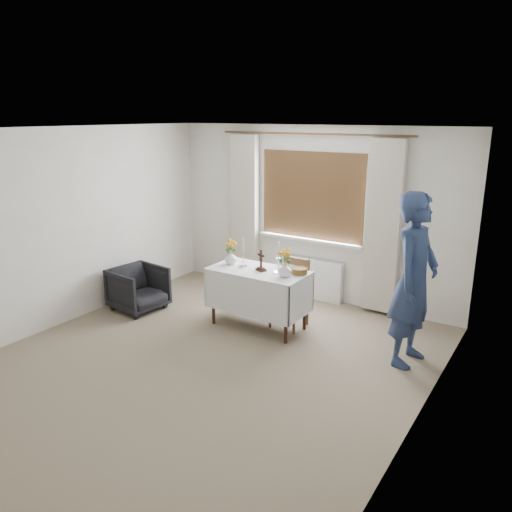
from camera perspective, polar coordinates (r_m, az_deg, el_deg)
The scene contains 12 objects.
ground at distance 5.67m, azimuth -5.69°, elevation -11.96°, with size 5.00×5.00×0.00m, color gray.
altar_table at distance 6.36m, azimuth 0.28°, elevation -4.89°, with size 1.24×0.64×0.76m, color silver.
wooden_chair at distance 6.37m, azimuth 3.82°, elevation -4.31°, with size 0.41×0.41×0.89m, color brown, non-canonical shape.
armchair at distance 7.13m, azimuth -13.28°, elevation -3.65°, with size 0.65×0.67×0.61m, color black.
person at distance 5.56m, azimuth 17.62°, elevation -2.64°, with size 0.69×0.45×1.89m, color navy.
radiator at distance 7.43m, azimuth 5.89°, elevation -2.51°, with size 1.10×0.10×0.60m, color silver.
wooden_cross at distance 6.17m, azimuth 0.58°, elevation -0.50°, with size 0.13×0.09×0.27m, color black, non-canonical shape.
candlestick_left at distance 6.31m, azimuth -1.47°, elevation 0.41°, with size 0.11×0.11×0.38m, color silver, non-canonical shape.
candlestick_right at distance 6.08m, azimuth 2.57°, elevation -0.16°, with size 0.11×0.11×0.39m, color silver, non-canonical shape.
flower_vase_left at distance 6.47m, azimuth -2.89°, elevation -0.20°, with size 0.16×0.16×0.17m, color silver.
flower_vase_right at distance 5.97m, azimuth 3.30°, elevation -1.56°, with size 0.17×0.17×0.18m, color silver.
wicker_basket at distance 6.11m, azimuth 4.95°, elevation -1.70°, with size 0.20×0.20×0.08m, color brown.
Camera 1 is at (3.16, -3.89, 2.65)m, focal length 35.00 mm.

